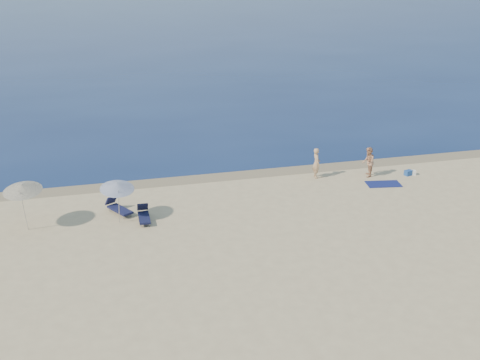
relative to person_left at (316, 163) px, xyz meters
name	(u,v)px	position (x,y,z in m)	size (l,w,h in m)	color
sea	(141,24)	(-1.92, 82.14, -0.89)	(240.00, 160.00, 0.01)	#0C1D49
wet_sand_strip	(276,171)	(-1.92, 1.54, -0.89)	(240.00, 1.60, 0.00)	#847254
person_left	(316,163)	(0.00, 0.00, 0.00)	(0.65, 0.43, 1.78)	tan
person_right	(368,162)	(2.99, -0.60, -0.01)	(0.86, 0.67, 1.77)	tan
beach_towel	(383,184)	(3.31, -2.03, -0.87)	(1.91, 1.06, 0.03)	#0F164E
white_bag	(413,173)	(5.71, -1.04, -0.75)	(0.32, 0.27, 0.27)	white
blue_cooler	(408,173)	(5.41, -1.05, -0.74)	(0.43, 0.31, 0.31)	#1B4695
umbrella_near	(117,186)	(-11.52, -3.29, 0.94)	(1.91, 1.93, 2.17)	silver
umbrella_far	(22,188)	(-15.83, -3.02, 1.19)	(2.20, 2.22, 2.44)	silver
lounger_left	(118,208)	(-11.50, -2.31, -0.61)	(1.34, 1.79, 0.76)	#15183C
lounger_right	(144,216)	(-10.36, -3.55, -0.63)	(0.57, 1.64, 0.72)	#131634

